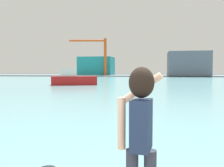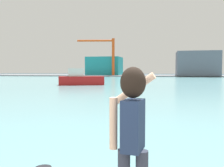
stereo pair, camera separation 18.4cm
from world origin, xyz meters
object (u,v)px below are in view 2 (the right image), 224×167
Objects in this scene: warehouse_left at (105,66)px; port_crane at (107,52)px; boat_moored at (80,79)px; person_photographer at (132,128)px; warehouse_right at (197,64)px.

warehouse_left is 0.96× the size of port_crane.
boat_moored is at bearing -81.41° from port_crane.
warehouse_left reaches higher than boat_moored.
boat_moored is (-11.76, 32.13, -0.64)m from person_photographer.
port_crane is (-19.74, 84.95, 7.44)m from person_photographer.
warehouse_right is at bearing -8.53° from warehouse_left.
port_crane is at bearing -177.01° from warehouse_right.
port_crane reaches higher than person_photographer.
boat_moored is at bearing -113.10° from warehouse_right.
port_crane reaches higher than warehouse_right.
person_photographer is 0.14× the size of warehouse_left.
warehouse_left is 0.94× the size of warehouse_right.
warehouse_right reaches higher than boat_moored.
person_photographer is at bearing -76.92° from port_crane.
port_crane is (2.64, -6.71, 5.10)m from warehouse_left.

